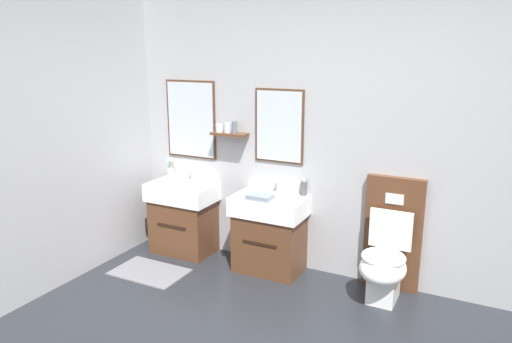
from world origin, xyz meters
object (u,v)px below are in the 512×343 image
vanity_sink_right (270,232)px  toothbrush_cup (171,171)px  toilet (387,254)px  folded_hand_towel (260,197)px  soap_dispenser (304,188)px  vanity_sink_left (184,216)px

vanity_sink_right → toothbrush_cup: (-1.23, 0.15, 0.41)m
vanity_sink_right → toothbrush_cup: bearing=173.1°
toilet → folded_hand_towel: toilet is taller
toilet → soap_dispenser: (-0.82, 0.17, 0.42)m
vanity_sink_right → soap_dispenser: (0.26, 0.16, 0.42)m
toilet → toothbrush_cup: (-2.31, 0.16, 0.41)m
vanity_sink_right → toilet: size_ratio=0.73×
vanity_sink_left → soap_dispenser: (1.24, 0.16, 0.42)m
vanity_sink_left → folded_hand_towel: bearing=-7.8°
vanity_sink_left → soap_dispenser: size_ratio=4.27×
vanity_sink_left → toilet: bearing=-0.3°
vanity_sink_right → folded_hand_towel: folded_hand_towel is taller
vanity_sink_left → toothbrush_cup: toothbrush_cup is taller
vanity_sink_right → folded_hand_towel: (-0.04, -0.13, 0.37)m
folded_hand_towel → toilet: bearing=5.8°
vanity_sink_right → toilet: 1.09m
toilet → toothbrush_cup: size_ratio=4.79×
vanity_sink_right → toilet: bearing=-0.7°
toothbrush_cup → folded_hand_towel: (1.19, -0.28, -0.04)m
toilet → folded_hand_towel: bearing=-174.2°
vanity_sink_right → toothbrush_cup: size_ratio=3.47×
vanity_sink_right → soap_dispenser: soap_dispenser is taller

